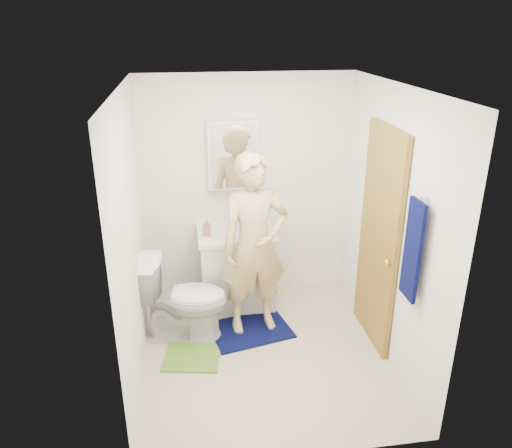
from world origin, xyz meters
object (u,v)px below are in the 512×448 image
Objects in this scene: toothbrush_cup at (253,222)px; toilet at (184,298)px; vanity_cabinet at (237,271)px; towel at (413,250)px; soap_dispenser at (207,227)px; man at (255,246)px; medicine_cabinet at (233,155)px.

toilet is at bearing -140.12° from toothbrush_cup.
towel is at bearing -51.53° from vanity_cabinet.
soap_dispenser reaches higher than toothbrush_cup.
soap_dispenser is at bearing 125.70° from man.
towel is 0.96× the size of toilet.
toothbrush_cup is (0.49, 0.16, -0.04)m from soap_dispenser.
toilet is 0.75m from soap_dispenser.
soap_dispenser is at bearing -20.13° from toilet.
soap_dispenser is 0.10× the size of man.
vanity_cabinet is 0.45× the size of man.
towel is at bearing -55.39° from medicine_cabinet.
medicine_cabinet is 1.00m from man.
vanity_cabinet is 1.00× the size of towel.
vanity_cabinet is at bearing 95.94° from man.
soap_dispenser is at bearing -171.71° from vanity_cabinet.
toilet is 7.28× the size of toothbrush_cup.
toothbrush_cup is at bearing -28.80° from medicine_cabinet.
man reaches higher than towel.
soap_dispenser is (-0.30, -0.04, 0.53)m from vanity_cabinet.
man reaches higher than toilet.
towel is 0.45× the size of man.
soap_dispenser is (-1.48, 1.44, -0.32)m from towel.
vanity_cabinet is 1.14× the size of medicine_cabinet.
toothbrush_cup is at bearing 18.11° from soap_dispenser.
towel is at bearing -58.42° from toothbrush_cup.
vanity_cabinet is 2.08m from towel.
soap_dispenser is (-0.30, -0.27, -0.67)m from medicine_cabinet.
towel is at bearing -109.83° from toilet.
towel is at bearing -51.42° from man.
towel reaches higher than soap_dispenser.
man is (0.12, -0.71, -0.69)m from medicine_cabinet.
soap_dispenser is 0.52m from toothbrush_cup.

